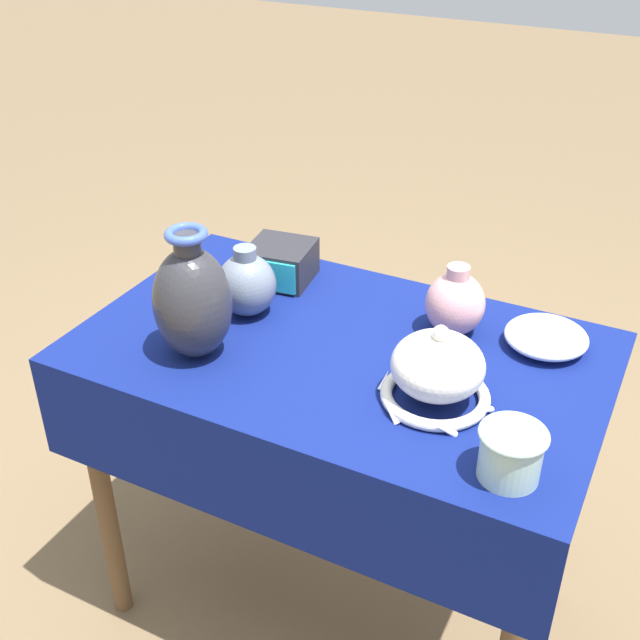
{
  "coord_description": "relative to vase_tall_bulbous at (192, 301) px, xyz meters",
  "views": [
    {
      "loc": [
        0.57,
        -1.21,
        1.63
      ],
      "look_at": [
        -0.01,
        -0.08,
        0.86
      ],
      "focal_mm": 45.0,
      "sensor_mm": 36.0,
      "label": 1
    }
  ],
  "objects": [
    {
      "name": "ground_plane",
      "position": [
        0.24,
        0.15,
        -0.87
      ],
      "size": [
        14.0,
        14.0,
        0.0
      ],
      "primitive_type": "plane",
      "color": "brown"
    },
    {
      "name": "display_table",
      "position": [
        0.24,
        0.14,
        -0.21
      ],
      "size": [
        1.04,
        0.64,
        0.75
      ],
      "color": "brown",
      "rests_on": "ground_plane"
    },
    {
      "name": "vase_tall_bulbous",
      "position": [
        0.0,
        0.0,
        0.0
      ],
      "size": [
        0.15,
        0.15,
        0.27
      ],
      "color": "#2D2D33",
      "rests_on": "display_table"
    },
    {
      "name": "vase_dome_bell",
      "position": [
        0.47,
        0.07,
        -0.06
      ],
      "size": [
        0.21,
        0.2,
        0.16
      ],
      "color": "white",
      "rests_on": "display_table"
    },
    {
      "name": "mosaic_tile_box",
      "position": [
        -0.0,
        0.34,
        -0.08
      ],
      "size": [
        0.16,
        0.16,
        0.09
      ],
      "rotation": [
        0.0,
        0.0,
        0.13
      ],
      "color": "#232328",
      "rests_on": "display_table"
    },
    {
      "name": "bowl_shallow_porcelain",
      "position": [
        0.6,
        0.33,
        -0.09
      ],
      "size": [
        0.16,
        0.16,
        0.05
      ],
      "primitive_type": "ellipsoid",
      "color": "white",
      "rests_on": "display_table"
    },
    {
      "name": "cup_wide_celadon",
      "position": [
        0.64,
        -0.07,
        -0.07
      ],
      "size": [
        0.11,
        0.11,
        0.09
      ],
      "color": "#A8CCB7",
      "rests_on": "display_table"
    },
    {
      "name": "jar_round_slate",
      "position": [
        0.01,
        0.18,
        -0.05
      ],
      "size": [
        0.13,
        0.13,
        0.15
      ],
      "color": "slate",
      "rests_on": "display_table"
    },
    {
      "name": "jar_round_rose",
      "position": [
        0.42,
        0.3,
        -0.05
      ],
      "size": [
        0.12,
        0.12,
        0.15
      ],
      "color": "#D19399",
      "rests_on": "display_table"
    }
  ]
}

